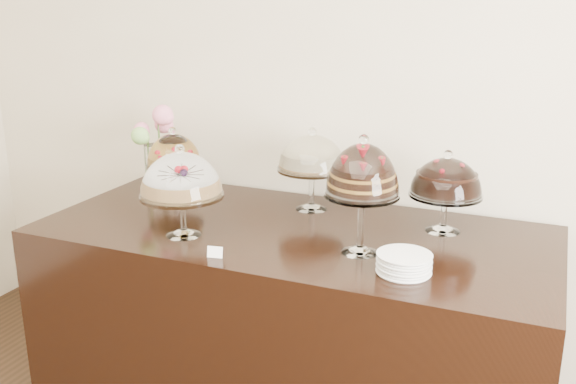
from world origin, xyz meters
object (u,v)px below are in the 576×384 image
at_px(cake_stand_choco_layer, 363,175).
at_px(display_counter, 292,322).
at_px(cake_stand_sugar_sponge, 181,179).
at_px(cake_stand_cheesecake, 312,156).
at_px(cake_stand_dark_choco, 446,180).
at_px(flower_vase, 155,143).
at_px(cake_stand_fruit_tart, 174,154).
at_px(plate_stack, 404,263).

bearing_deg(cake_stand_choco_layer, display_counter, 157.32).
bearing_deg(cake_stand_sugar_sponge, cake_stand_cheesecake, 55.67).
bearing_deg(cake_stand_dark_choco, cake_stand_sugar_sponge, -154.36).
height_order(cake_stand_sugar_sponge, flower_vase, flower_vase).
bearing_deg(cake_stand_cheesecake, cake_stand_dark_choco, -5.59).
xyz_separation_m(display_counter, cake_stand_cheesecake, (-0.02, 0.29, 0.71)).
relative_size(cake_stand_sugar_sponge, cake_stand_cheesecake, 1.00).
xyz_separation_m(cake_stand_cheesecake, cake_stand_dark_choco, (0.63, -0.06, -0.03)).
relative_size(cake_stand_cheesecake, flower_vase, 0.89).
xyz_separation_m(cake_stand_sugar_sponge, cake_stand_fruit_tart, (-0.35, 0.48, -0.03)).
bearing_deg(cake_stand_cheesecake, plate_stack, -44.32).
relative_size(cake_stand_cheesecake, cake_stand_fruit_tart, 1.12).
distance_m(cake_stand_dark_choco, cake_stand_fruit_tart, 1.34).
bearing_deg(plate_stack, display_counter, 153.67).
distance_m(flower_vase, plate_stack, 1.58).
distance_m(cake_stand_cheesecake, cake_stand_dark_choco, 0.63).
distance_m(cake_stand_choco_layer, cake_stand_fruit_tart, 1.15).
bearing_deg(cake_stand_dark_choco, cake_stand_choco_layer, -124.49).
bearing_deg(flower_vase, cake_stand_dark_choco, -3.08).
bearing_deg(flower_vase, plate_stack, -21.83).
bearing_deg(flower_vase, cake_stand_choco_layer, -19.99).
relative_size(display_counter, cake_stand_fruit_tart, 6.27).
xyz_separation_m(cake_stand_cheesecake, plate_stack, (0.58, -0.56, -0.22)).
bearing_deg(cake_stand_sugar_sponge, cake_stand_choco_layer, 8.09).
bearing_deg(cake_stand_cheesecake, cake_stand_choco_layer, -49.46).
height_order(cake_stand_sugar_sponge, cake_stand_choco_layer, cake_stand_choco_layer).
height_order(display_counter, cake_stand_dark_choco, cake_stand_dark_choco).
xyz_separation_m(cake_stand_sugar_sponge, flower_vase, (-0.51, 0.56, -0.01)).
bearing_deg(cake_stand_dark_choco, plate_stack, -95.98).
height_order(cake_stand_choco_layer, cake_stand_fruit_tart, cake_stand_choco_layer).
distance_m(cake_stand_cheesecake, flower_vase, 0.88).
xyz_separation_m(display_counter, cake_stand_fruit_tart, (-0.74, 0.23, 0.67)).
height_order(display_counter, cake_stand_sugar_sponge, cake_stand_sugar_sponge).
relative_size(cake_stand_fruit_tart, flower_vase, 0.80).
relative_size(flower_vase, plate_stack, 2.25).
distance_m(display_counter, cake_stand_choco_layer, 0.85).
bearing_deg(cake_stand_cheesecake, cake_stand_sugar_sponge, -124.33).
bearing_deg(cake_stand_fruit_tart, plate_stack, -21.21).
height_order(display_counter, cake_stand_choco_layer, cake_stand_choco_layer).
relative_size(cake_stand_sugar_sponge, cake_stand_fruit_tart, 1.11).
distance_m(cake_stand_cheesecake, cake_stand_fruit_tart, 0.72).
xyz_separation_m(display_counter, cake_stand_dark_choco, (0.60, 0.23, 0.67)).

